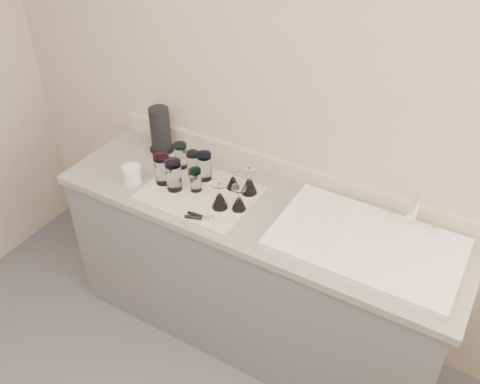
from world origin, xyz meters
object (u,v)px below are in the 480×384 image
Objects in this scene: tumbler_lavender at (196,180)px; tumbler_blue at (174,175)px; tumbler_cyan at (193,163)px; goblet_front_left at (220,199)px; white_mug at (132,174)px; can_opener at (200,217)px; tumbler_teal at (181,155)px; goblet_back_left at (233,181)px; tumbler_purple at (204,166)px; sink_unit at (367,243)px; tumbler_magenta at (162,169)px; goblet_back_right at (249,184)px; paper_towel_roll at (160,130)px; goblet_front_right at (239,202)px.

tumbler_blue is at bearing -155.08° from tumbler_lavender.
goblet_front_left reaches higher than tumbler_cyan.
goblet_front_left reaches higher than white_mug.
tumbler_lavender reaches higher than can_opener.
tumbler_lavender is 0.34m from white_mug.
tumbler_teal is 1.15× the size of goblet_back_left.
tumbler_purple is (0.17, -0.03, 0.01)m from tumbler_teal.
sink_unit reaches higher than tumbler_blue.
tumbler_magenta is 1.07× the size of goblet_back_right.
tumbler_lavender is at bearing 128.57° from can_opener.
sink_unit is 1.28m from paper_towel_roll.
tumbler_teal is 0.93× the size of tumbler_purple.
sink_unit is at bearing 6.12° from goblet_front_right.
can_opener is at bearing -163.29° from sink_unit.
paper_towel_roll is (-1.26, 0.18, 0.11)m from sink_unit.
tumbler_blue reaches higher than tumbler_magenta.
tumbler_magenta is 0.32m from paper_towel_roll.
tumbler_cyan is 0.31m from goblet_front_left.
paper_towel_roll is at bearing 99.59° from white_mug.
goblet_back_left is (0.33, 0.14, -0.04)m from tumbler_magenta.
goblet_back_right is at bearing 5.10° from goblet_back_left.
paper_towel_roll is (-0.05, 0.32, 0.08)m from white_mug.
can_opener is at bearing -24.58° from tumbler_magenta.
tumbler_purple is at bearing -9.47° from tumbler_teal.
white_mug is 0.34m from paper_towel_roll.
tumbler_magenta reaches higher than white_mug.
tumbler_magenta is (-0.17, -0.13, 0.01)m from tumbler_purple.
can_opener is at bearing -37.55° from paper_towel_roll.
sink_unit is 6.72× the size of goblet_back_left.
white_mug is at bearing -158.93° from goblet_back_right.
tumbler_blue is 0.28m from goblet_front_left.
white_mug is at bearing -174.92° from goblet_front_left.
sink_unit is 5.03× the size of tumbler_magenta.
tumbler_teal is 1.03× the size of tumbler_cyan.
goblet_front_right is at bearing -4.76° from tumbler_lavender.
tumbler_magenta is 1.33× the size of tumbler_lavender.
tumbler_blue is at bearing 151.26° from can_opener.
sink_unit reaches higher than goblet_back_right.
goblet_front_right is (0.26, -0.02, -0.02)m from tumbler_lavender.
goblet_front_right is (0.11, -0.13, 0.00)m from goblet_back_left.
goblet_front_right is at bearing -49.75° from goblet_back_left.
goblet_back_right is 1.19× the size of goblet_front_right.
goblet_back_left is (0.15, 0.11, -0.02)m from tumbler_lavender.
goblet_front_left is at bearing -1.98° from tumbler_blue.
sink_unit reaches higher than tumbler_purple.
tumbler_cyan is at bearing 176.29° from sink_unit.
goblet_back_right is 1.09× the size of white_mug.
tumbler_purple is at bearing 33.34° from white_mug.
goblet_back_left is (0.25, 0.16, -0.04)m from tumbler_blue.
white_mug is (-0.33, -0.10, -0.02)m from tumbler_lavender.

